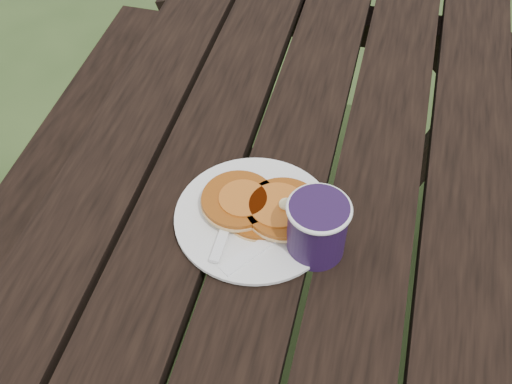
% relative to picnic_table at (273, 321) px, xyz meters
% --- Properties ---
extents(picnic_table, '(1.36, 1.80, 0.75)m').
position_rel_picnic_table_xyz_m(picnic_table, '(0.00, 0.00, 0.00)').
color(picnic_table, black).
rests_on(picnic_table, ground).
extents(plate, '(0.31, 0.31, 0.01)m').
position_rel_picnic_table_xyz_m(plate, '(-0.03, -0.04, 0.39)').
color(plate, white).
rests_on(plate, picnic_table).
extents(pancake_stack, '(0.19, 0.12, 0.04)m').
position_rel_picnic_table_xyz_m(pancake_stack, '(-0.02, -0.03, 0.41)').
color(pancake_stack, '#A75112').
rests_on(pancake_stack, plate).
extents(knife, '(0.12, 0.16, 0.00)m').
position_rel_picnic_table_xyz_m(knife, '(0.01, -0.09, 0.39)').
color(knife, white).
rests_on(knife, plate).
extents(fork, '(0.03, 0.16, 0.01)m').
position_rel_picnic_table_xyz_m(fork, '(-0.06, -0.09, 0.40)').
color(fork, white).
rests_on(fork, plate).
extents(coffee_cup, '(0.10, 0.10, 0.10)m').
position_rel_picnic_table_xyz_m(coffee_cup, '(0.08, -0.07, 0.44)').
color(coffee_cup, '#231137').
rests_on(coffee_cup, picnic_table).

